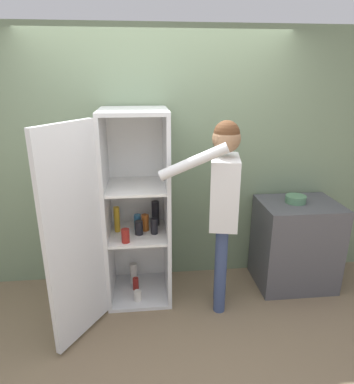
{
  "coord_description": "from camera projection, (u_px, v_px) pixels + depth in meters",
  "views": [
    {
      "loc": [
        -0.17,
        -2.38,
        2.1
      ],
      "look_at": [
        0.14,
        0.62,
        1.07
      ],
      "focal_mm": 32.0,
      "sensor_mm": 36.0,
      "label": 1
    }
  ],
  "objects": [
    {
      "name": "ground_plane",
      "position": [
        168.0,
        333.0,
        2.94
      ],
      "size": [
        12.0,
        12.0,
        0.0
      ],
      "primitive_type": "plane",
      "color": "#7A664C"
    },
    {
      "name": "counter",
      "position": [
        295.0,
        244.0,
        3.53
      ],
      "size": [
        0.77,
        0.59,
        0.9
      ],
      "color": "#4C4C51",
      "rests_on": "ground_plane"
    },
    {
      "name": "wall_back",
      "position": [
        160.0,
        161.0,
        3.45
      ],
      "size": [
        7.0,
        0.06,
        2.55
      ],
      "color": "gray",
      "rests_on": "ground_plane"
    },
    {
      "name": "refrigerator",
      "position": [
        125.0,
        213.0,
        3.13
      ],
      "size": [
        0.96,
        1.12,
        1.83
      ],
      "color": "silver",
      "rests_on": "ground_plane"
    },
    {
      "name": "person",
      "position": [
        223.0,
        193.0,
        2.94
      ],
      "size": [
        0.73,
        0.54,
        1.76
      ],
      "color": "#384770",
      "rests_on": "ground_plane"
    },
    {
      "name": "bowl",
      "position": [
        296.0,
        199.0,
        3.38
      ],
      "size": [
        0.2,
        0.2,
        0.07
      ],
      "color": "#517F5B",
      "rests_on": "counter"
    }
  ]
}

